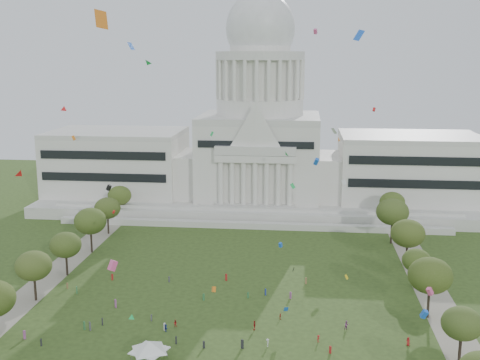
{
  "coord_description": "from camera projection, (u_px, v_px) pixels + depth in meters",
  "views": [
    {
      "loc": [
        16.37,
        -108.57,
        56.31
      ],
      "look_at": [
        0.0,
        45.0,
        24.0
      ],
      "focal_mm": 45.0,
      "sensor_mm": 36.0,
      "label": 1
    }
  ],
  "objects": [
    {
      "name": "person_0",
      "position": [
        408.0,
        341.0,
        118.47
      ],
      "size": [
        1.02,
        0.96,
        1.75
      ],
      "primitive_type": "imported",
      "rotation": [
        0.0,
        0.0,
        5.64
      ],
      "color": "#B21E1E",
      "rests_on": "ground"
    },
    {
      "name": "person_9",
      "position": [
        318.0,
        339.0,
        119.85
      ],
      "size": [
        0.84,
        1.09,
        1.51
      ],
      "primitive_type": "imported",
      "rotation": [
        0.0,
        0.0,
        1.17
      ],
      "color": "#B21E1E",
      "rests_on": "ground"
    },
    {
      "name": "row_tree_r_2",
      "position": [
        430.0,
        276.0,
        129.31
      ],
      "size": [
        9.55,
        9.55,
        13.58
      ],
      "color": "black",
      "rests_on": "ground"
    },
    {
      "name": "row_tree_l_6",
      "position": [
        120.0,
        195.0,
        208.83
      ],
      "size": [
        8.19,
        8.19,
        11.64
      ],
      "color": "black",
      "rests_on": "ground"
    },
    {
      "name": "person_8",
      "position": [
        175.0,
        323.0,
        126.63
      ],
      "size": [
        0.79,
        0.53,
        1.56
      ],
      "primitive_type": "imported",
      "rotation": [
        0.0,
        0.0,
        3.07
      ],
      "color": "#B21E1E",
      "rests_on": "ground"
    },
    {
      "name": "ground",
      "position": [
        216.0,
        345.0,
        118.9
      ],
      "size": [
        400.0,
        400.0,
        0.0
      ],
      "primitive_type": "plane",
      "color": "#31461A",
      "rests_on": "ground"
    },
    {
      "name": "kite_swarm",
      "position": [
        224.0,
        187.0,
        120.73
      ],
      "size": [
        85.18,
        103.22,
        58.62
      ],
      "color": "red",
      "rests_on": "ground"
    },
    {
      "name": "row_tree_r_1",
      "position": [
        462.0,
        324.0,
        110.83
      ],
      "size": [
        7.58,
        7.58,
        10.78
      ],
      "color": "black",
      "rests_on": "ground"
    },
    {
      "name": "row_tree_r_4",
      "position": [
        408.0,
        233.0,
        161.06
      ],
      "size": [
        9.19,
        9.19,
        13.06
      ],
      "color": "black",
      "rests_on": "ground"
    },
    {
      "name": "person_2",
      "position": [
        347.0,
        325.0,
        125.34
      ],
      "size": [
        1.11,
        0.91,
        1.97
      ],
      "primitive_type": "imported",
      "rotation": [
        0.0,
        0.0,
        0.39
      ],
      "color": "#994C8C",
      "rests_on": "ground"
    },
    {
      "name": "path_right",
      "position": [
        433.0,
        296.0,
        143.12
      ],
      "size": [
        8.0,
        160.0,
        0.04
      ],
      "primitive_type": "cube",
      "color": "gray",
      "rests_on": "ground"
    },
    {
      "name": "row_tree_l_5",
      "position": [
        107.0,
        208.0,
        190.98
      ],
      "size": [
        8.33,
        8.33,
        11.85
      ],
      "color": "black",
      "rests_on": "ground"
    },
    {
      "name": "row_tree_r_6",
      "position": [
        392.0,
        202.0,
        198.17
      ],
      "size": [
        8.42,
        8.42,
        11.97
      ],
      "color": "black",
      "rests_on": "ground"
    },
    {
      "name": "row_tree_l_2",
      "position": [
        34.0,
        266.0,
        138.67
      ],
      "size": [
        8.42,
        8.42,
        11.97
      ],
      "color": "black",
      "rests_on": "ground"
    },
    {
      "name": "person_3",
      "position": [
        267.0,
        343.0,
        117.95
      ],
      "size": [
        0.69,
        1.15,
        1.69
      ],
      "primitive_type": "imported",
      "rotation": [
        0.0,
        0.0,
        4.83
      ],
      "color": "silver",
      "rests_on": "ground"
    },
    {
      "name": "row_tree_l_3",
      "position": [
        66.0,
        245.0,
        154.8
      ],
      "size": [
        8.12,
        8.12,
        11.55
      ],
      "color": "black",
      "rests_on": "ground"
    },
    {
      "name": "row_tree_l_4",
      "position": [
        90.0,
        221.0,
        172.57
      ],
      "size": [
        9.29,
        9.29,
        13.21
      ],
      "color": "black",
      "rests_on": "ground"
    },
    {
      "name": "distant_crowd",
      "position": [
        161.0,
        309.0,
        133.49
      ],
      "size": [
        63.31,
        39.08,
        1.94
      ],
      "color": "#994C8C",
      "rests_on": "ground"
    },
    {
      "name": "event_tent",
      "position": [
        149.0,
        346.0,
        111.25
      ],
      "size": [
        10.33,
        10.33,
        4.49
      ],
      "color": "#4C4C4C",
      "rests_on": "ground"
    },
    {
      "name": "row_tree_r_5",
      "position": [
        392.0,
        212.0,
        180.67
      ],
      "size": [
        9.82,
        9.82,
        13.96
      ],
      "color": "black",
      "rests_on": "ground"
    },
    {
      "name": "row_tree_r_3",
      "position": [
        416.0,
        261.0,
        146.41
      ],
      "size": [
        7.01,
        7.01,
        9.98
      ],
      "color": "black",
      "rests_on": "ground"
    },
    {
      "name": "capitol",
      "position": [
        259.0,
        147.0,
        224.89
      ],
      "size": [
        160.0,
        64.5,
        91.3
      ],
      "color": "beige",
      "rests_on": "ground"
    },
    {
      "name": "person_5",
      "position": [
        166.0,
        328.0,
        124.48
      ],
      "size": [
        1.12,
        1.57,
        1.58
      ],
      "primitive_type": "imported",
      "rotation": [
        0.0,
        0.0,
        1.98
      ],
      "color": "navy",
      "rests_on": "ground"
    },
    {
      "name": "person_4",
      "position": [
        254.0,
        325.0,
        125.15
      ],
      "size": [
        0.75,
        1.24,
        2.03
      ],
      "primitive_type": "imported",
      "rotation": [
        0.0,
        0.0,
        4.8
      ],
      "color": "#B21E1E",
      "rests_on": "ground"
    },
    {
      "name": "path_left",
      "position": [
        47.0,
        280.0,
        153.08
      ],
      "size": [
        8.0,
        160.0,
        0.04
      ],
      "primitive_type": "cube",
      "color": "gray",
      "rests_on": "ground"
    },
    {
      "name": "person_10",
      "position": [
        280.0,
        316.0,
        130.21
      ],
      "size": [
        0.66,
        0.9,
        1.38
      ],
      "primitive_type": "imported",
      "rotation": [
        0.0,
        0.0,
        1.28
      ],
      "color": "#B21E1E",
      "rests_on": "ground"
    }
  ]
}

